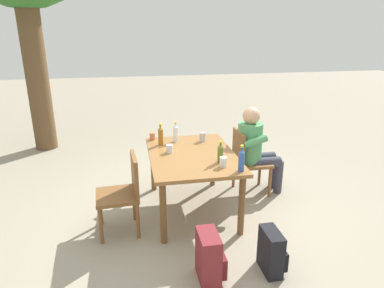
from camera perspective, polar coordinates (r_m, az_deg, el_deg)
ground_plane at (r=4.33m, az=0.00°, el=-10.72°), size 24.00×24.00×0.00m
dining_table at (r=4.05m, az=0.00°, el=-2.83°), size 1.41×0.99×0.73m
chair_near_right at (r=4.59m, az=9.06°, el=-2.40°), size 0.45×0.45×0.87m
chair_far_left at (r=3.77m, az=-11.18°, el=-7.49°), size 0.47×0.47×0.87m
person_in_white_shirt at (r=4.57m, az=10.47°, el=-0.36°), size 0.47×0.62×1.18m
bottle_clear at (r=4.41m, az=-2.73°, el=1.83°), size 0.06×0.06×0.26m
bottle_olive at (r=3.75m, az=4.74°, el=-1.51°), size 0.06×0.06×0.24m
bottle_amber at (r=4.29m, az=-5.23°, el=1.39°), size 0.06×0.06×0.28m
bottle_blue at (r=3.53m, az=8.21°, el=-2.65°), size 0.06×0.06×0.28m
cup_glass at (r=4.04m, az=-3.75°, el=-0.78°), size 0.08×0.08×0.10m
cup_white at (r=3.65m, az=5.21°, el=-2.98°), size 0.08×0.08×0.11m
cup_steel at (r=4.43m, az=1.76°, el=1.18°), size 0.08×0.08×0.12m
cup_terracotta at (r=4.53m, az=-6.61°, el=1.29°), size 0.07×0.07×0.09m
backpack_by_near_side at (r=3.18m, az=2.92°, el=-18.32°), size 0.32×0.23×0.46m
backpack_by_far_side at (r=3.35m, az=13.13°, el=-17.10°), size 0.30×0.20×0.42m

